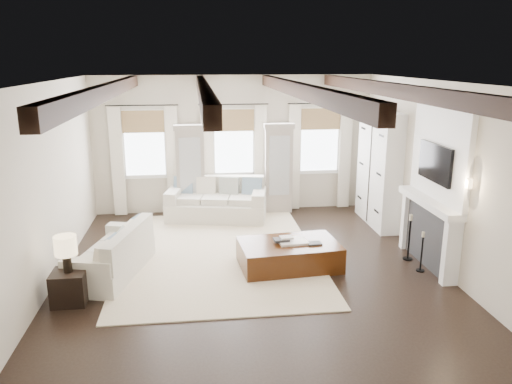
{
  "coord_description": "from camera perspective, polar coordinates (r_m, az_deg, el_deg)",
  "views": [
    {
      "loc": [
        -0.9,
        -7.83,
        3.56
      ],
      "look_at": [
        0.2,
        1.07,
        1.15
      ],
      "focal_mm": 35.0,
      "sensor_mm": 36.0,
      "label": 1
    }
  ],
  "objects": [
    {
      "name": "side_table_front",
      "position": [
        8.09,
        -20.51,
        -10.14
      ],
      "size": [
        0.5,
        0.5,
        0.5
      ],
      "primitive_type": "cube",
      "color": "black",
      "rests_on": "ground"
    },
    {
      "name": "room_shell",
      "position": [
        9.04,
        3.6,
        4.35
      ],
      "size": [
        6.54,
        7.54,
        3.22
      ],
      "color": "beige",
      "rests_on": "ground"
    },
    {
      "name": "lamp_back",
      "position": [
        11.69,
        -8.16,
        1.94
      ],
      "size": [
        0.33,
        0.33,
        0.57
      ],
      "color": "black",
      "rests_on": "side_table_back"
    },
    {
      "name": "ottoman",
      "position": [
        8.84,
        3.79,
        -7.18
      ],
      "size": [
        1.79,
        1.21,
        0.45
      ],
      "primitive_type": "cube",
      "rotation": [
        0.0,
        0.0,
        0.09
      ],
      "color": "black",
      "rests_on": "ground"
    },
    {
      "name": "lamp_front",
      "position": [
        7.86,
        -20.93,
        -5.96
      ],
      "size": [
        0.33,
        0.33,
        0.56
      ],
      "color": "black",
      "rests_on": "side_table_front"
    },
    {
      "name": "sofa_left",
      "position": [
        8.81,
        -15.84,
        -7.04
      ],
      "size": [
        1.33,
        2.08,
        0.82
      ],
      "color": "silver",
      "rests_on": "ground"
    },
    {
      "name": "sofa_back",
      "position": [
        11.41,
        -4.47,
        -1.21
      ],
      "size": [
        2.36,
        1.41,
        0.95
      ],
      "color": "silver",
      "rests_on": "ground"
    },
    {
      "name": "candlestick_far",
      "position": [
        9.5,
        17.09,
        -5.37
      ],
      "size": [
        0.17,
        0.17,
        0.86
      ],
      "color": "black",
      "rests_on": "ground"
    },
    {
      "name": "candlestick_near",
      "position": [
        9.08,
        18.39,
        -6.84
      ],
      "size": [
        0.14,
        0.14,
        0.72
      ],
      "color": "black",
      "rests_on": "ground"
    },
    {
      "name": "area_rug",
      "position": [
        9.48,
        -4.29,
        -7.01
      ],
      "size": [
        3.6,
        4.92,
        0.02
      ],
      "primitive_type": "cube",
      "color": "beige",
      "rests_on": "ground"
    },
    {
      "name": "book_loose",
      "position": [
        8.73,
        6.68,
        -5.85
      ],
      "size": [
        0.25,
        0.2,
        0.03
      ],
      "primitive_type": "cube",
      "rotation": [
        0.0,
        0.0,
        0.09
      ],
      "color": "#262628",
      "rests_on": "ottoman"
    },
    {
      "name": "book_lower",
      "position": [
        8.73,
        2.91,
        -5.46
      ],
      "size": [
        0.28,
        0.22,
        0.04
      ],
      "primitive_type": "cube",
      "rotation": [
        0.0,
        0.0,
        0.09
      ],
      "color": "#262628",
      "rests_on": "tray"
    },
    {
      "name": "tray",
      "position": [
        8.77,
        4.2,
        -5.65
      ],
      "size": [
        0.53,
        0.42,
        0.04
      ],
      "primitive_type": "cube",
      "rotation": [
        0.0,
        0.0,
        0.09
      ],
      "color": "white",
      "rests_on": "ottoman"
    },
    {
      "name": "ground",
      "position": [
        8.65,
        -0.45,
        -9.27
      ],
      "size": [
        7.5,
        7.5,
        0.0
      ],
      "primitive_type": "plane",
      "color": "black",
      "rests_on": "ground"
    },
    {
      "name": "book_upper",
      "position": [
        8.73,
        3.49,
        -5.21
      ],
      "size": [
        0.23,
        0.19,
        0.03
      ],
      "primitive_type": "cube",
      "rotation": [
        0.0,
        0.0,
        0.09
      ],
      "color": "beige",
      "rests_on": "book_lower"
    },
    {
      "name": "side_table_back",
      "position": [
        11.86,
        -8.04,
        -1.2
      ],
      "size": [
        0.37,
        0.37,
        0.55
      ],
      "primitive_type": "cube",
      "color": "black",
      "rests_on": "ground"
    }
  ]
}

